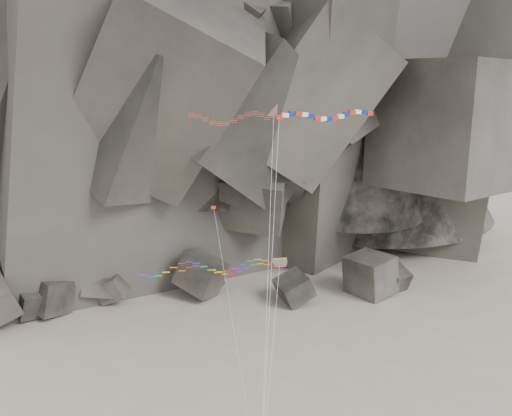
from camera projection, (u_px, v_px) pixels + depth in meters
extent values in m
cube|color=#47423F|center=(209.00, 281.00, 96.11)|extent=(5.66, 5.31, 4.81)
cube|color=#47423F|center=(394.00, 281.00, 96.76)|extent=(5.04, 6.34, 4.98)
cube|color=#47423F|center=(49.00, 297.00, 87.18)|extent=(8.84, 8.04, 6.80)
cube|color=#47423F|center=(361.00, 278.00, 96.20)|extent=(6.17, 5.77, 5.48)
cube|color=#47423F|center=(370.00, 276.00, 94.69)|extent=(9.07, 9.13, 6.95)
cube|color=#47423F|center=(112.00, 293.00, 91.33)|extent=(6.24, 5.38, 5.52)
cube|color=#47423F|center=(34.00, 305.00, 85.80)|extent=(7.34, 7.14, 5.82)
cube|color=#47423F|center=(99.00, 294.00, 91.10)|extent=(6.46, 5.98, 5.47)
cube|color=#47423F|center=(9.00, 294.00, 91.22)|extent=(5.87, 5.70, 4.24)
cube|color=#47423F|center=(294.00, 293.00, 91.44)|extent=(6.41, 6.62, 5.17)
cube|color=#47423F|center=(201.00, 281.00, 93.27)|extent=(9.88, 8.32, 8.48)
cylinder|color=silver|center=(267.00, 286.00, 53.02)|extent=(4.37, 15.39, 30.79)
cube|color=red|center=(279.00, 117.00, 53.60)|extent=(0.67, 0.49, 0.41)
cube|color=white|center=(285.00, 115.00, 53.74)|extent=(0.70, 0.50, 0.46)
cube|color=navy|center=(292.00, 114.00, 53.87)|extent=(0.72, 0.50, 0.49)
cube|color=red|center=(298.00, 114.00, 53.99)|extent=(0.72, 0.50, 0.49)
cube|color=white|center=(305.00, 114.00, 54.13)|extent=(0.70, 0.50, 0.47)
cube|color=navy|center=(311.00, 116.00, 54.31)|extent=(0.68, 0.50, 0.42)
cube|color=red|center=(317.00, 118.00, 54.52)|extent=(0.69, 0.50, 0.45)
cube|color=white|center=(323.00, 119.00, 54.76)|extent=(0.71, 0.50, 0.48)
cube|color=navy|center=(329.00, 119.00, 55.02)|extent=(0.72, 0.50, 0.49)
cube|color=red|center=(335.00, 118.00, 55.27)|extent=(0.71, 0.50, 0.48)
cube|color=white|center=(340.00, 116.00, 55.52)|extent=(0.68, 0.50, 0.43)
cube|color=navy|center=(346.00, 114.00, 55.75)|extent=(0.69, 0.50, 0.44)
cube|color=red|center=(352.00, 113.00, 55.96)|extent=(0.71, 0.50, 0.48)
cube|color=white|center=(358.00, 112.00, 56.15)|extent=(0.72, 0.50, 0.49)
cube|color=navy|center=(364.00, 112.00, 56.32)|extent=(0.71, 0.50, 0.48)
cube|color=red|center=(370.00, 113.00, 56.49)|extent=(0.69, 0.50, 0.45)
cylinder|color=silver|center=(270.00, 295.00, 51.19)|extent=(4.06, 11.59, 30.65)
cube|color=yellow|center=(280.00, 261.00, 58.26)|extent=(1.55, 0.87, 0.82)
cube|color=#0CB219|center=(280.00, 265.00, 58.14)|extent=(1.28, 0.68, 0.56)
cylinder|color=silver|center=(271.00, 365.00, 53.60)|extent=(4.58, 12.88, 15.93)
cube|color=red|center=(214.00, 207.00, 58.23)|extent=(0.48, 0.04, 0.30)
cube|color=navy|center=(212.00, 208.00, 58.21)|extent=(0.17, 0.04, 0.31)
cylinder|color=silver|center=(235.00, 336.00, 53.59)|extent=(1.92, 15.38, 21.28)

